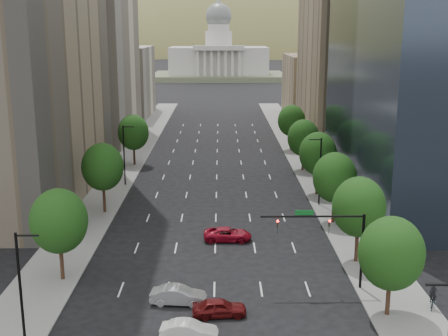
{
  "coord_description": "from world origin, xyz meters",
  "views": [
    {
      "loc": [
        0.53,
        -17.38,
        22.59
      ],
      "look_at": [
        0.95,
        42.91,
        8.0
      ],
      "focal_mm": 46.27,
      "sensor_mm": 36.0,
      "label": 1
    }
  ],
  "objects_px": {
    "traffic_signal": "(335,234)",
    "car_silver": "(178,295)",
    "cyclist": "(433,300)",
    "car_maroon": "(219,308)",
    "car_white": "(189,331)",
    "car_red_far": "(228,234)",
    "capitol": "(219,60)"
  },
  "relations": [
    {
      "from": "car_white",
      "to": "car_red_far",
      "type": "distance_m",
      "value": 20.9
    },
    {
      "from": "car_maroon",
      "to": "car_red_far",
      "type": "relative_size",
      "value": 0.83
    },
    {
      "from": "car_silver",
      "to": "cyclist",
      "type": "distance_m",
      "value": 21.04
    },
    {
      "from": "car_white",
      "to": "car_maroon",
      "type": "xyz_separation_m",
      "value": [
        2.26,
        3.57,
        0.04
      ]
    },
    {
      "from": "capitol",
      "to": "car_silver",
      "type": "height_order",
      "value": "capitol"
    },
    {
      "from": "car_maroon",
      "to": "traffic_signal",
      "type": "bearing_deg",
      "value": -68.87
    },
    {
      "from": "car_red_far",
      "to": "cyclist",
      "type": "relative_size",
      "value": 2.38
    },
    {
      "from": "traffic_signal",
      "to": "car_white",
      "type": "distance_m",
      "value": 15.62
    },
    {
      "from": "traffic_signal",
      "to": "car_red_far",
      "type": "relative_size",
      "value": 1.74
    },
    {
      "from": "car_white",
      "to": "car_maroon",
      "type": "bearing_deg",
      "value": -27.59
    },
    {
      "from": "car_silver",
      "to": "traffic_signal",
      "type": "bearing_deg",
      "value": -73.5
    },
    {
      "from": "traffic_signal",
      "to": "car_maroon",
      "type": "xyz_separation_m",
      "value": [
        -10.07,
        -4.92,
        -4.43
      ]
    },
    {
      "from": "traffic_signal",
      "to": "capitol",
      "type": "bearing_deg",
      "value": 92.74
    },
    {
      "from": "traffic_signal",
      "to": "car_silver",
      "type": "height_order",
      "value": "traffic_signal"
    },
    {
      "from": "traffic_signal",
      "to": "car_white",
      "type": "height_order",
      "value": "traffic_signal"
    },
    {
      "from": "traffic_signal",
      "to": "car_red_far",
      "type": "height_order",
      "value": "traffic_signal"
    },
    {
      "from": "capitol",
      "to": "car_maroon",
      "type": "xyz_separation_m",
      "value": [
        0.46,
        -224.63,
        -7.83
      ]
    },
    {
      "from": "car_white",
      "to": "car_silver",
      "type": "height_order",
      "value": "car_silver"
    },
    {
      "from": "car_white",
      "to": "traffic_signal",
      "type": "bearing_deg",
      "value": -50.66
    },
    {
      "from": "capitol",
      "to": "cyclist",
      "type": "distance_m",
      "value": 224.58
    },
    {
      "from": "car_silver",
      "to": "car_red_far",
      "type": "height_order",
      "value": "car_silver"
    },
    {
      "from": "capitol",
      "to": "car_silver",
      "type": "xyz_separation_m",
      "value": [
        -3.0,
        -222.46,
        -7.81
      ]
    },
    {
      "from": "car_red_far",
      "to": "cyclist",
      "type": "height_order",
      "value": "cyclist"
    },
    {
      "from": "car_maroon",
      "to": "cyclist",
      "type": "xyz_separation_m",
      "value": [
        17.54,
        0.91,
        0.15
      ]
    },
    {
      "from": "car_white",
      "to": "cyclist",
      "type": "xyz_separation_m",
      "value": [
        19.81,
        4.47,
        0.18
      ]
    },
    {
      "from": "car_maroon",
      "to": "cyclist",
      "type": "bearing_deg",
      "value": -91.95
    },
    {
      "from": "cyclist",
      "to": "car_silver",
      "type": "bearing_deg",
      "value": -159.5
    },
    {
      "from": "capitol",
      "to": "car_white",
      "type": "xyz_separation_m",
      "value": [
        -1.81,
        -228.2,
        -7.87
      ]
    },
    {
      "from": "capitol",
      "to": "car_maroon",
      "type": "distance_m",
      "value": 224.77
    },
    {
      "from": "traffic_signal",
      "to": "capitol",
      "type": "distance_m",
      "value": 219.99
    },
    {
      "from": "capitol",
      "to": "cyclist",
      "type": "relative_size",
      "value": 27.22
    },
    {
      "from": "capitol",
      "to": "car_maroon",
      "type": "height_order",
      "value": "capitol"
    }
  ]
}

